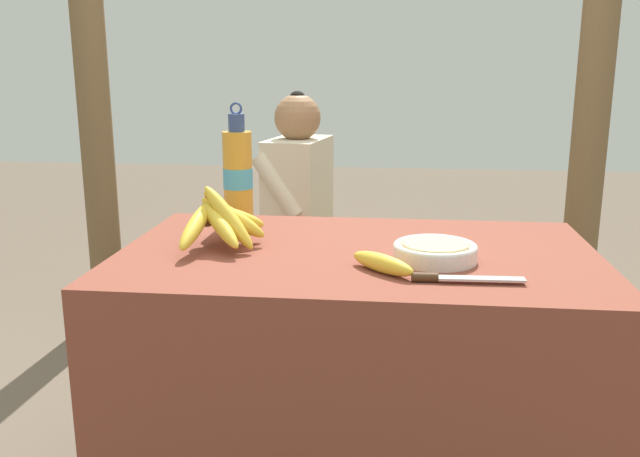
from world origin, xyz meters
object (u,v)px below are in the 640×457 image
Objects in this scene: serving_bowl at (435,251)px; water_bottle at (238,175)px; loose_banana_front at (382,263)px; support_post_near at (91,65)px; banana_bunch_ripe at (221,218)px; seated_vendor at (287,204)px; wooden_bench at (329,267)px; support_post_far at (596,65)px; banana_bunch_green at (438,240)px; knife at (452,278)px.

water_bottle reaches higher than serving_bowl.
support_post_near is (-1.27, 1.40, 0.42)m from loose_banana_front.
banana_bunch_ripe is 1.05m from seated_vendor.
support_post_far reaches higher than wooden_bench.
seated_vendor is at bearing 115.28° from serving_bowl.
banana_bunch_ripe is at bearing -119.73° from banana_bunch_green.
water_bottle is at bearing 93.06° from banana_bunch_ripe.
loose_banana_front is 1.27m from banana_bunch_green.
loose_banana_front reaches higher than knife.
seated_vendor is 3.50× the size of banana_bunch_green.
support_post_far reaches higher than water_bottle.
water_bottle is 1.58m from support_post_far.
support_post_near reaches higher than knife.
banana_bunch_ripe is 1.25m from banana_bunch_green.
loose_banana_front is at bearing -99.19° from banana_bunch_green.
support_post_near is at bearing -3.21° from seated_vendor.
wooden_bench is 0.65× the size of support_post_far.
knife is 1.39m from wooden_bench.
water_bottle is 0.82m from seated_vendor.
wooden_bench is at bearing 77.65° from water_bottle.
banana_bunch_green is at bearing 85.89° from serving_bowl.
seated_vendor is at bearing -171.57° from wooden_bench.
support_post_near is at bearing 132.12° from loose_banana_front.
support_post_near reaches higher than serving_bowl.
seated_vendor reaches higher than loose_banana_front.
water_bottle is at bearing 98.49° from seated_vendor.
banana_bunch_green is at bearing 52.67° from water_bottle.
loose_banana_front is (-0.12, -0.10, -0.00)m from serving_bowl.
knife is at bearing -73.51° from wooden_bench.
seated_vendor is (-0.52, 1.10, -0.13)m from serving_bowl.
knife is (0.56, -0.48, -0.13)m from water_bottle.
serving_bowl is 0.57× the size of water_bottle.
banana_bunch_green is at bearing -6.70° from support_post_near.
seated_vendor is 1.32m from support_post_far.
support_post_far is at bearing 63.94° from knife.
loose_banana_front is (0.41, -0.42, -0.12)m from water_bottle.
water_bottle is 1.46× the size of knife.
wooden_bench is at bearing 104.41° from knife.
loose_banana_front is 1.28m from seated_vendor.
wooden_bench is 4.99× the size of banana_bunch_green.
serving_bowl is 1.52m from support_post_far.
serving_bowl is 1.16m from banana_bunch_green.
loose_banana_front is 0.15m from knife.
loose_banana_front is at bearing -119.47° from support_post_far.
knife is at bearing -20.96° from loose_banana_front.
knife is 0.22× the size of seated_vendor.
support_post_far is (1.19, 0.19, 0.54)m from seated_vendor.
support_post_far is (1.03, 0.17, 0.80)m from wooden_bench.
loose_banana_front is 1.66m from support_post_far.
seated_vendor is at bearing -170.87° from support_post_far.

